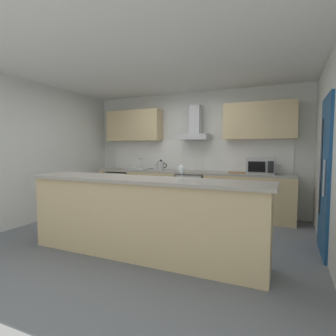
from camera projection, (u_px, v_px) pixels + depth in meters
ground at (154, 236)px, 4.30m from camera, size 5.76×4.83×0.02m
ceiling at (153, 68)px, 4.11m from camera, size 5.76×4.83×0.02m
wall_back at (194, 152)px, 6.00m from camera, size 5.76×0.12×2.60m
wall_left at (41, 153)px, 5.19m from camera, size 0.12×4.83×2.60m
wall_right at (336, 155)px, 3.22m from camera, size 0.12×4.83×2.60m
backsplash_tile at (193, 155)px, 5.94m from camera, size 4.04×0.02×0.66m
counter_back at (188, 192)px, 5.72m from camera, size 4.19×0.60×0.90m
counter_island at (142, 217)px, 3.42m from camera, size 3.20×0.64×1.01m
upper_cabinets at (191, 124)px, 5.75m from camera, size 4.13×0.32×0.70m
side_door at (325, 176)px, 3.49m from camera, size 0.08×0.85×2.05m
oven at (193, 192)px, 5.65m from camera, size 0.60×0.62×0.80m
refrigerator at (122, 189)px, 6.35m from camera, size 0.58×0.60×0.85m
microwave at (261, 166)px, 5.03m from camera, size 0.50×0.38×0.30m
sink at (139, 168)px, 6.14m from camera, size 0.50×0.40×0.26m
kettle at (161, 166)px, 5.87m from camera, size 0.29×0.15×0.24m
range_hood at (195, 129)px, 5.67m from camera, size 0.62×0.45×0.72m
wine_glass at (181, 170)px, 3.16m from camera, size 0.08×0.08×0.18m
chopping_board at (238, 173)px, 5.22m from camera, size 0.35×0.24×0.02m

